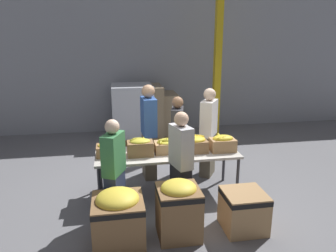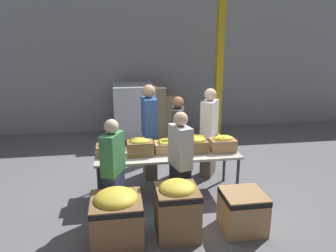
{
  "view_description": "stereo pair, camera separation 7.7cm",
  "coord_description": "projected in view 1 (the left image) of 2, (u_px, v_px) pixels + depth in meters",
  "views": [
    {
      "loc": [
        -0.87,
        -5.05,
        2.65
      ],
      "look_at": [
        0.02,
        0.06,
        1.19
      ],
      "focal_mm": 35.0,
      "sensor_mm": 36.0,
      "label": 1
    },
    {
      "loc": [
        -0.79,
        -5.06,
        2.65
      ],
      "look_at": [
        0.02,
        0.06,
        1.19
      ],
      "focal_mm": 35.0,
      "sensor_mm": 36.0,
      "label": 2
    }
  ],
  "objects": [
    {
      "name": "volunteer_1",
      "position": [
        181.0,
        164.0,
        4.87
      ],
      "size": [
        0.31,
        0.46,
        1.59
      ],
      "rotation": [
        0.0,
        0.0,
        1.83
      ],
      "color": "black",
      "rests_on": "ground_plane"
    },
    {
      "name": "donation_bin_1",
      "position": [
        179.0,
        207.0,
        4.37
      ],
      "size": [
        0.56,
        0.56,
        0.8
      ],
      "color": "olive",
      "rests_on": "ground_plane"
    },
    {
      "name": "donation_bin_0",
      "position": [
        118.0,
        215.0,
        4.24
      ],
      "size": [
        0.66,
        0.66,
        0.73
      ],
      "color": "olive",
      "rests_on": "ground_plane"
    },
    {
      "name": "pallet_stack_1",
      "position": [
        143.0,
        113.0,
        8.48
      ],
      "size": [
        1.08,
        1.08,
        1.39
      ],
      "color": "olive",
      "rests_on": "ground_plane"
    },
    {
      "name": "banana_box_3",
      "position": [
        194.0,
        144.0,
        5.46
      ],
      "size": [
        0.42,
        0.35,
        0.28
      ],
      "color": "olive",
      "rests_on": "sorting_table"
    },
    {
      "name": "banana_box_1",
      "position": [
        140.0,
        147.0,
        5.29
      ],
      "size": [
        0.42,
        0.27,
        0.29
      ],
      "color": "olive",
      "rests_on": "sorting_table"
    },
    {
      "name": "banana_box_4",
      "position": [
        223.0,
        143.0,
        5.49
      ],
      "size": [
        0.42,
        0.29,
        0.29
      ],
      "color": "tan",
      "rests_on": "sorting_table"
    },
    {
      "name": "wall_back",
      "position": [
        142.0,
        59.0,
        8.97
      ],
      "size": [
        16.0,
        0.08,
        4.0
      ],
      "color": "#9399A3",
      "rests_on": "ground_plane"
    },
    {
      "name": "volunteer_2",
      "position": [
        208.0,
        133.0,
        6.2
      ],
      "size": [
        0.43,
        0.51,
        1.7
      ],
      "rotation": [
        0.0,
        0.0,
        -2.13
      ],
      "color": "#6B604C",
      "rests_on": "ground_plane"
    },
    {
      "name": "support_pillar",
      "position": [
        218.0,
        61.0,
        8.1
      ],
      "size": [
        0.17,
        0.17,
        4.0
      ],
      "color": "gold",
      "rests_on": "ground_plane"
    },
    {
      "name": "pallet_stack_0",
      "position": [
        132.0,
        113.0,
        8.43
      ],
      "size": [
        1.11,
        1.11,
        1.42
      ],
      "color": "olive",
      "rests_on": "ground_plane"
    },
    {
      "name": "pallet_stack_2",
      "position": [
        159.0,
        116.0,
        8.61
      ],
      "size": [
        1.0,
        1.0,
        1.18
      ],
      "color": "olive",
      "rests_on": "ground_plane"
    },
    {
      "name": "volunteer_3",
      "position": [
        114.0,
        171.0,
        4.69
      ],
      "size": [
        0.36,
        0.46,
        1.52
      ],
      "rotation": [
        0.0,
        0.0,
        1.14
      ],
      "color": "#2D3856",
      "rests_on": "ground_plane"
    },
    {
      "name": "volunteer_0",
      "position": [
        177.0,
        139.0,
        6.07
      ],
      "size": [
        0.31,
        0.46,
        1.57
      ],
      "rotation": [
        0.0,
        0.0,
        -1.82
      ],
      "color": "#2D3856",
      "rests_on": "ground_plane"
    },
    {
      "name": "banana_box_0",
      "position": [
        109.0,
        149.0,
        5.29
      ],
      "size": [
        0.42,
        0.3,
        0.24
      ],
      "color": "olive",
      "rests_on": "sorting_table"
    },
    {
      "name": "banana_box_2",
      "position": [
        167.0,
        146.0,
        5.43
      ],
      "size": [
        0.42,
        0.31,
        0.25
      ],
      "color": "tan",
      "rests_on": "sorting_table"
    },
    {
      "name": "sorting_table",
      "position": [
        167.0,
        156.0,
        5.46
      ],
      "size": [
        2.36,
        0.81,
        0.75
      ],
      "color": "beige",
      "rests_on": "ground_plane"
    },
    {
      "name": "ground_plane",
      "position": [
        167.0,
        193.0,
        5.65
      ],
      "size": [
        30.0,
        30.0,
        0.0
      ],
      "primitive_type": "plane",
      "color": "slate"
    },
    {
      "name": "donation_bin_2",
      "position": [
        244.0,
        209.0,
        4.55
      ],
      "size": [
        0.57,
        0.57,
        0.56
      ],
      "color": "tan",
      "rests_on": "ground_plane"
    },
    {
      "name": "volunteer_4",
      "position": [
        149.0,
        133.0,
        6.09
      ],
      "size": [
        0.26,
        0.49,
        1.78
      ],
      "rotation": [
        0.0,
        0.0,
        -1.52
      ],
      "color": "#6B604C",
      "rests_on": "ground_plane"
    }
  ]
}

